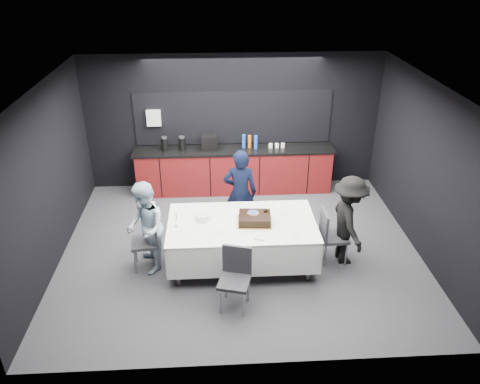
% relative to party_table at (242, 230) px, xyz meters
% --- Properties ---
extents(ground, '(6.00, 6.00, 0.00)m').
position_rel_party_table_xyz_m(ground, '(0.00, 0.40, -0.64)').
color(ground, '#404045').
rests_on(ground, ground).
extents(room_shell, '(6.04, 5.04, 2.82)m').
position_rel_party_table_xyz_m(room_shell, '(0.00, 0.40, 1.22)').
color(room_shell, white).
rests_on(room_shell, ground).
extents(kitchenette, '(4.10, 0.64, 2.05)m').
position_rel_party_table_xyz_m(kitchenette, '(-0.02, 2.62, -0.10)').
color(kitchenette, '#5A0E0F').
rests_on(kitchenette, ground).
extents(party_table, '(2.32, 1.32, 0.78)m').
position_rel_party_table_xyz_m(party_table, '(0.00, 0.00, 0.00)').
color(party_table, '#99999E').
rests_on(party_table, ground).
extents(cake_assembly, '(0.56, 0.47, 0.17)m').
position_rel_party_table_xyz_m(cake_assembly, '(0.20, -0.01, 0.21)').
color(cake_assembly, gold).
rests_on(cake_assembly, party_table).
extents(plate_stack, '(0.23, 0.23, 0.10)m').
position_rel_party_table_xyz_m(plate_stack, '(-0.61, 0.12, 0.19)').
color(plate_stack, white).
rests_on(plate_stack, party_table).
extents(loose_plate_near, '(0.19, 0.19, 0.01)m').
position_rel_party_table_xyz_m(loose_plate_near, '(-0.36, -0.27, 0.14)').
color(loose_plate_near, white).
rests_on(loose_plate_near, party_table).
extents(loose_plate_right_a, '(0.19, 0.19, 0.01)m').
position_rel_party_table_xyz_m(loose_plate_right_a, '(0.71, 0.26, 0.14)').
color(loose_plate_right_a, white).
rests_on(loose_plate_right_a, party_table).
extents(loose_plate_right_b, '(0.21, 0.21, 0.01)m').
position_rel_party_table_xyz_m(loose_plate_right_b, '(0.76, -0.41, 0.14)').
color(loose_plate_right_b, white).
rests_on(loose_plate_right_b, party_table).
extents(loose_plate_far, '(0.20, 0.20, 0.01)m').
position_rel_party_table_xyz_m(loose_plate_far, '(0.13, 0.29, 0.14)').
color(loose_plate_far, white).
rests_on(loose_plate_far, party_table).
extents(fork_pile, '(0.17, 0.13, 0.02)m').
position_rel_party_table_xyz_m(fork_pile, '(0.23, -0.48, 0.15)').
color(fork_pile, white).
rests_on(fork_pile, party_table).
extents(champagne_flute, '(0.06, 0.06, 0.22)m').
position_rel_party_table_xyz_m(champagne_flute, '(-1.02, -0.07, 0.30)').
color(champagne_flute, white).
rests_on(champagne_flute, party_table).
extents(chair_left, '(0.47, 0.47, 0.92)m').
position_rel_party_table_xyz_m(chair_left, '(-1.46, 0.02, -0.11)').
color(chair_left, '#2D2E33').
rests_on(chair_left, ground).
extents(chair_right, '(0.43, 0.43, 0.92)m').
position_rel_party_table_xyz_m(chair_right, '(1.42, -0.01, -0.11)').
color(chair_right, '#2D2E33').
rests_on(chair_right, ground).
extents(chair_near, '(0.51, 0.51, 0.92)m').
position_rel_party_table_xyz_m(chair_near, '(-0.15, -0.97, -0.11)').
color(chair_near, '#2D2E33').
rests_on(chair_near, ground).
extents(person_center, '(0.61, 0.42, 1.60)m').
position_rel_party_table_xyz_m(person_center, '(0.03, 0.94, 0.16)').
color(person_center, black).
rests_on(person_center, ground).
extents(person_left, '(0.72, 0.84, 1.51)m').
position_rel_party_table_xyz_m(person_left, '(-1.50, -0.05, 0.11)').
color(person_left, '#A5BECF').
rests_on(person_left, ground).
extents(person_right, '(0.63, 1.01, 1.51)m').
position_rel_party_table_xyz_m(person_right, '(1.70, -0.01, 0.11)').
color(person_right, black).
rests_on(person_right, ground).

